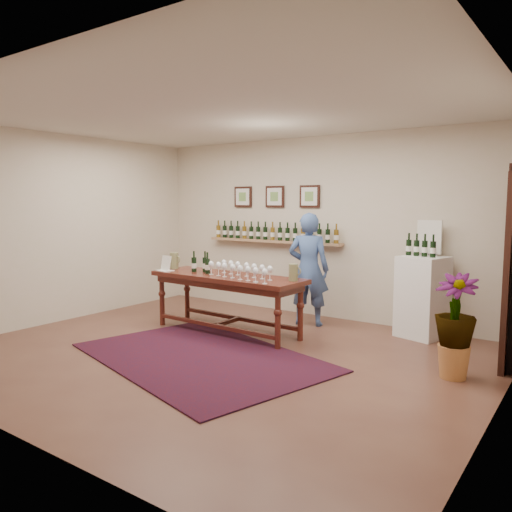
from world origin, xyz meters
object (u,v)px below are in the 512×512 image
Objects in this scene: tasting_table at (227,284)px; potted_plant at (455,326)px; person at (309,269)px; display_pedestal at (423,297)px.

potted_plant is (3.01, -0.08, -0.14)m from tasting_table.
person reaches higher than tasting_table.
tasting_table is at bearing -149.71° from display_pedestal.
person is at bearing -168.97° from display_pedestal.
tasting_table is 2.45× the size of potted_plant.
person is (-1.56, -0.30, 0.28)m from display_pedestal.
tasting_table is at bearing 39.23° from person.
tasting_table is 2.12× the size of display_pedestal.
display_pedestal reaches higher than potted_plant.
display_pedestal is 1.59m from potted_plant.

